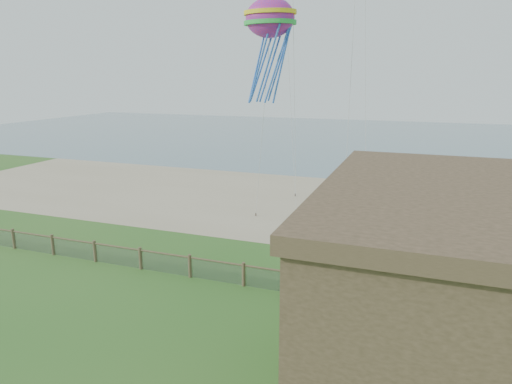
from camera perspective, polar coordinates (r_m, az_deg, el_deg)
ground at (r=18.56m, az=-8.75°, el=-19.13°), size 160.00×160.00×0.00m
sand_beach at (r=37.70m, az=7.42°, el=-1.54°), size 72.00×20.00×0.02m
ocean at (r=80.49m, az=14.44°, el=6.51°), size 160.00×68.00×0.02m
chainlink_fence at (r=23.05m, az=-1.55°, el=-10.41°), size 36.20×0.20×1.25m
picnic_table at (r=20.30m, az=8.45°, el=-14.69°), size 1.97×1.57×0.78m
octopus_kite at (r=29.32m, az=1.72°, el=17.55°), size 3.48×2.59×6.79m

